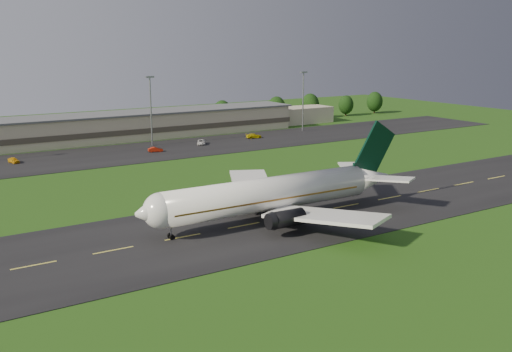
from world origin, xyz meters
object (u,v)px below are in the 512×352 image
airliner (272,194)px  light_mast_east (303,94)px  service_vehicle_c (201,142)px  terminal (137,126)px  service_vehicle_a (14,160)px  service_vehicle_d (254,136)px  service_vehicle_b (155,149)px  light_mast_centre (151,103)px

airliner → light_mast_east: (65.47, 80.01, 8.08)m
light_mast_east → service_vehicle_c: size_ratio=4.07×
terminal → light_mast_east: 56.67m
service_vehicle_a → service_vehicle_c: bearing=-15.2°
terminal → service_vehicle_d: size_ratio=28.40×
service_vehicle_c → service_vehicle_d: bearing=32.9°
terminal → service_vehicle_a: (-40.66, -21.72, -3.20)m
service_vehicle_a → airliner: bearing=-83.5°
light_mast_east → service_vehicle_d: light_mast_east is taller
airliner → service_vehicle_c: 77.74m
service_vehicle_c → service_vehicle_d: 19.44m
service_vehicle_d → light_mast_east: bearing=-72.3°
service_vehicle_d → service_vehicle_b: bearing=105.8°
light_mast_centre → airliner: bearing=-97.5°
terminal → service_vehicle_b: size_ratio=35.57×
light_mast_east → terminal: bearing=163.2°
light_mast_east → service_vehicle_d: size_ratio=3.99×
service_vehicle_b → service_vehicle_c: size_ratio=0.81×
service_vehicle_b → service_vehicle_d: service_vehicle_d is taller
airliner → light_mast_east: size_ratio=2.52×
terminal → light_mast_east: (53.60, -16.18, 8.75)m
terminal → light_mast_east: light_mast_east is taller
terminal → service_vehicle_a: terminal is taller
light_mast_centre → light_mast_east: size_ratio=1.00×
service_vehicle_a → service_vehicle_d: bearing=-13.7°
airliner → service_vehicle_d: airliner is taller
service_vehicle_a → service_vehicle_b: bearing=-22.0°
service_vehicle_a → service_vehicle_b: 36.42m
terminal → service_vehicle_b: terminal is taller
service_vehicle_b → service_vehicle_c: 16.83m
airliner → light_mast_centre: size_ratio=2.52×
service_vehicle_d → airliner: bearing=156.9°
airliner → service_vehicle_d: 87.05m
light_mast_centre → service_vehicle_b: (-3.14, -10.22, -11.97)m
light_mast_east → service_vehicle_c: bearing=-171.8°
service_vehicle_c → light_mast_east: bearing=36.3°
terminal → service_vehicle_b: 26.98m
airliner → terminal: size_ratio=0.35×
light_mast_centre → service_vehicle_a: (-39.26, -5.54, -11.94)m
service_vehicle_a → service_vehicle_d: service_vehicle_d is taller
light_mast_east → light_mast_centre: bearing=180.0°
service_vehicle_a → service_vehicle_d: 71.80m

